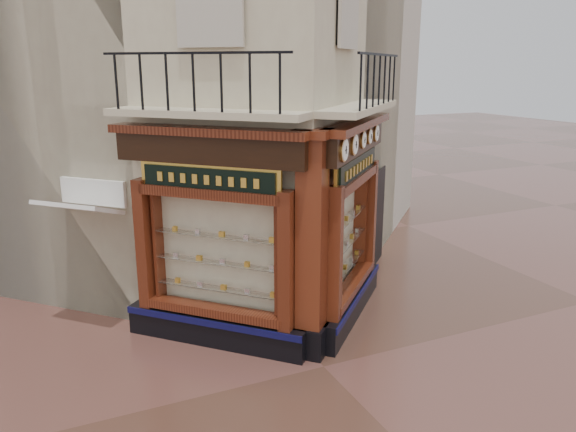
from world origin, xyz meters
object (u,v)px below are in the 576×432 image
clock_d (369,137)px  clock_e (376,133)px  clock_a (344,150)px  clock_b (354,144)px  awning (90,326)px  signboard_left (208,179)px  signboard_right (357,167)px  corner_pilaster (312,250)px  clock_c (363,140)px

clock_d → clock_e: size_ratio=0.85×
clock_a → clock_b: bearing=-0.0°
clock_a → clock_d: (1.35, 1.35, 0.00)m
awning → signboard_left: signboard_left is taller
signboard_right → clock_a: bearing=-175.5°
corner_pilaster → awning: corner_pilaster is taller
corner_pilaster → signboard_right: corner_pilaster is taller
clock_a → clock_c: clock_a is taller
clock_b → clock_a: bearing=180.0°
clock_c → clock_d: size_ratio=1.08×
clock_d → awning: bearing=119.6°
clock_c → awning: size_ratio=0.23×
clock_e → awning: 6.92m
corner_pilaster → clock_d: 2.84m
clock_b → clock_c: bearing=0.0°
clock_a → clock_c: (0.96, 0.96, 0.00)m
signboard_left → clock_d: bearing=-130.3°
clock_b → clock_e: (1.30, 1.30, 0.00)m
corner_pilaster → clock_c: 2.43m
corner_pilaster → clock_a: corner_pilaster is taller
clock_a → clock_d: 1.91m
corner_pilaster → clock_a: 1.76m
clock_a → awning: 6.10m
signboard_left → corner_pilaster: bearing=-169.8°
clock_b → clock_d: (0.86, 0.86, 0.00)m
clock_c → corner_pilaster: bearing=165.9°
clock_c → clock_b: bearing=-180.0°
awning → signboard_right: signboard_right is taller
clock_b → awning: 6.24m
clock_e → awning: clock_e is taller
clock_b → awning: clock_b is taller
clock_e → signboard_right: size_ratio=0.17×
corner_pilaster → clock_d: bearing=-10.7°
clock_c → signboard_left: size_ratio=0.17×
clock_a → signboard_right: clock_a is taller
clock_b → clock_c: size_ratio=1.18×
awning → clock_b: bearing=-162.4°
clock_c → clock_e: size_ratio=0.92×
clock_a → signboard_left: clock_a is taller
clock_a → signboard_left: (-2.01, 1.07, -0.52)m
clock_a → clock_c: size_ratio=1.24×
awning → signboard_left: (2.01, -1.75, 3.10)m
signboard_right → clock_e: bearing=-5.6°
corner_pilaster → clock_b: bearing=-22.3°
corner_pilaster → signboard_right: (1.46, 1.01, 1.15)m
clock_d → signboard_right: 0.73m
corner_pilaster → clock_a: size_ratio=9.70×
clock_a → clock_d: clock_a is taller
clock_b → awning: (-4.51, 2.33, -3.62)m
clock_b → clock_c: 0.67m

